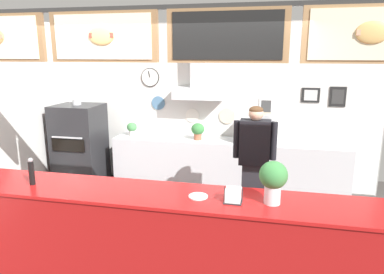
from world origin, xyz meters
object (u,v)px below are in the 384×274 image
espresso_machine (258,130)px  condiment_plate (198,196)px  pepper_grinder (31,171)px  potted_thyme (198,130)px  pizza_oven (80,147)px  napkin_holder (233,196)px  potted_rosemary (132,128)px  shop_worker (254,166)px  basil_vase (273,180)px

espresso_machine → condiment_plate: 2.65m
pepper_grinder → potted_thyme: bearing=67.3°
espresso_machine → condiment_plate: size_ratio=3.25×
pizza_oven → napkin_holder: (2.82, -2.41, 0.34)m
napkin_holder → potted_rosemary: bearing=126.5°
shop_worker → basil_vase: size_ratio=4.38×
espresso_machine → basil_vase: (0.22, -2.62, 0.13)m
potted_thyme → pepper_grinder: pepper_grinder is taller
shop_worker → espresso_machine: 1.26m
pepper_grinder → basil_vase: bearing=0.9°
potted_thyme → pizza_oven: bearing=-173.3°
pepper_grinder → basil_vase: (2.28, 0.04, 0.08)m
pepper_grinder → espresso_machine: bearing=52.3°
condiment_plate → basil_vase: size_ratio=0.46×
potted_rosemary → potted_thyme: (1.15, -0.05, 0.03)m
espresso_machine → condiment_plate: bearing=-99.1°
napkin_holder → potted_thyme: bearing=107.7°
shop_worker → napkin_holder: shop_worker is taller
potted_thyme → condiment_plate: bearing=-78.5°
espresso_machine → condiment_plate: (-0.42, -2.62, -0.07)m
potted_rosemary → pepper_grinder: 2.70m
napkin_holder → pepper_grinder: bearing=-180.0°
shop_worker → espresso_machine: (-0.01, 1.24, 0.20)m
potted_rosemary → condiment_plate: (1.68, -2.66, -0.00)m
pizza_oven → napkin_holder: bearing=-40.5°
pizza_oven → potted_rosemary: size_ratio=6.88×
pizza_oven → espresso_machine: size_ratio=2.73×
pepper_grinder → basil_vase: 2.28m
pizza_oven → potted_rosemary: pizza_oven is taller
espresso_machine → potted_thyme: bearing=-179.4°
potted_rosemary → shop_worker: bearing=-31.2°
potted_thyme → napkin_holder: 2.78m
pizza_oven → napkin_holder: size_ratio=9.40×
basil_vase → pepper_grinder: bearing=-179.1°
potted_rosemary → potted_thyme: size_ratio=0.83×
napkin_holder → pizza_oven: bearing=139.5°
potted_thyme → potted_rosemary: bearing=177.7°
shop_worker → espresso_machine: size_ratio=2.93×
espresso_machine → potted_thyme: espresso_machine is taller
potted_thyme → pepper_grinder: (-1.11, -2.65, 0.10)m
shop_worker → napkin_holder: size_ratio=10.11×
shop_worker → potted_rosemary: shop_worker is taller
basil_vase → shop_worker: bearing=98.8°
napkin_holder → basil_vase: bearing=6.2°
condiment_plate → shop_worker: bearing=72.8°
potted_thyme → napkin_holder: potted_thyme is taller
potted_rosemary → napkin_holder: napkin_holder is taller
condiment_plate → napkin_holder: napkin_holder is taller
potted_thyme → napkin_holder: size_ratio=1.66×
pepper_grinder → napkin_holder: pepper_grinder is taller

